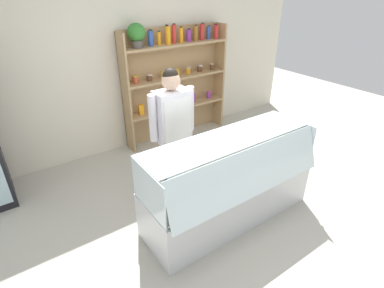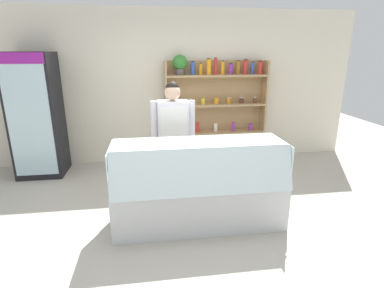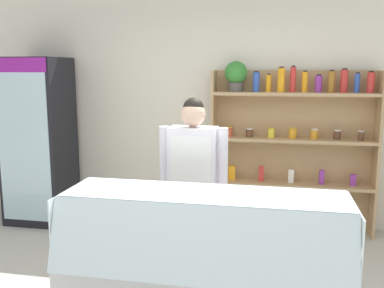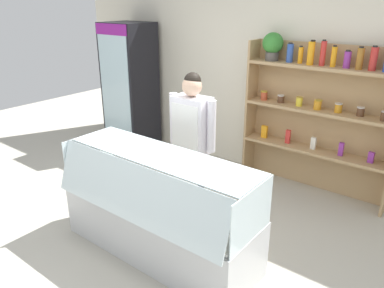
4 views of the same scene
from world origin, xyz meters
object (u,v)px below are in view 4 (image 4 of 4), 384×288
shop_clerk (192,134)px  deli_display_case (159,223)px  drinks_fridge (130,86)px  shelving_unit (315,106)px

shop_clerk → deli_display_case: bearing=-74.6°
drinks_fridge → shelving_unit: (2.93, 0.27, 0.11)m
deli_display_case → shop_clerk: bearing=105.4°
drinks_fridge → shop_clerk: drinks_fridge is taller
drinks_fridge → deli_display_case: bearing=-39.1°
drinks_fridge → shelving_unit: 2.95m
shelving_unit → drinks_fridge: bearing=-174.8°
drinks_fridge → shelving_unit: drinks_fridge is taller
deli_display_case → shop_clerk: size_ratio=1.22×
drinks_fridge → deli_display_case: 3.07m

